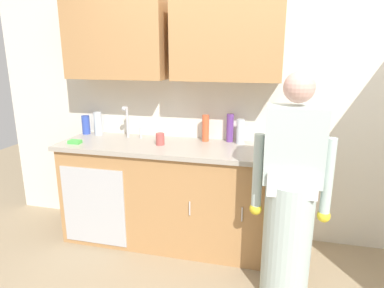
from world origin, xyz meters
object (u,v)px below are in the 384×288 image
object	(u,v)px
person_at_sink	(289,208)
bottle_dish_liquid	(240,132)
bottle_cleaner_spray	(86,125)
bottle_water_short	(206,128)
cup_by_sink	(160,139)
sponge	(75,142)
sink	(126,143)
bottle_soap	(98,124)
bottle_water_tall	(230,128)

from	to	relation	value
person_at_sink	bottle_dish_liquid	size ratio (longest dim) A/B	7.35
bottle_cleaner_spray	bottle_water_short	xyz separation A→B (m)	(1.22, 0.01, 0.03)
person_at_sink	cup_by_sink	world-z (taller)	person_at_sink
bottle_dish_liquid	sponge	distance (m)	1.49
sink	bottle_cleaner_spray	xyz separation A→B (m)	(-0.51, 0.18, 0.11)
bottle_soap	bottle_dish_liquid	distance (m)	1.40
sink	bottle_soap	world-z (taller)	sink
bottle_dish_liquid	bottle_water_short	size ratio (longest dim) A/B	0.91
sponge	bottle_water_tall	bearing A→B (deg)	16.97
bottle_cleaner_spray	sponge	world-z (taller)	bottle_cleaner_spray
sink	person_at_sink	xyz separation A→B (m)	(1.46, -0.53, -0.23)
bottle_dish_liquid	cup_by_sink	distance (m)	0.72
bottle_dish_liquid	cup_by_sink	xyz separation A→B (m)	(-0.68, -0.22, -0.06)
bottle_water_tall	person_at_sink	bearing A→B (deg)	-55.25
bottle_dish_liquid	bottle_water_short	xyz separation A→B (m)	(-0.32, 0.01, 0.01)
bottle_cleaner_spray	cup_by_sink	bearing A→B (deg)	-14.38
bottle_dish_liquid	sponge	world-z (taller)	bottle_dish_liquid
bottle_dish_liquid	cup_by_sink	size ratio (longest dim) A/B	2.10
cup_by_sink	bottle_cleaner_spray	bearing A→B (deg)	165.62
bottle_water_tall	sponge	world-z (taller)	bottle_water_tall
bottle_soap	bottle_dish_liquid	bearing A→B (deg)	0.24
bottle_dish_liquid	sink	bearing A→B (deg)	-170.21
bottle_soap	bottle_cleaner_spray	xyz separation A→B (m)	(-0.14, 0.01, -0.02)
bottle_cleaner_spray	cup_by_sink	world-z (taller)	bottle_cleaner_spray
cup_by_sink	bottle_water_short	bearing A→B (deg)	31.94
sponge	cup_by_sink	bearing A→B (deg)	10.46
sponge	sink	bearing A→B (deg)	23.45
sink	cup_by_sink	world-z (taller)	sink
person_at_sink	bottle_dish_liquid	xyz separation A→B (m)	(-0.43, 0.71, 0.36)
bottle_soap	bottle_cleaner_spray	world-z (taller)	bottle_soap
bottle_dish_liquid	bottle_water_tall	distance (m)	0.12
bottle_water_short	person_at_sink	bearing A→B (deg)	-43.96
bottle_dish_liquid	bottle_cleaner_spray	xyz separation A→B (m)	(-1.54, 0.01, -0.02)
bottle_soap	bottle_water_short	world-z (taller)	bottle_water_short
bottle_soap	cup_by_sink	size ratio (longest dim) A/B	2.18
bottle_cleaner_spray	sponge	bearing A→B (deg)	-74.83
person_at_sink	bottle_water_short	bearing A→B (deg)	136.04
bottle_soap	bottle_cleaner_spray	size ratio (longest dim) A/B	1.23
bottle_water_tall	bottle_dish_liquid	bearing A→B (deg)	-27.86
bottle_water_tall	bottle_cleaner_spray	world-z (taller)	bottle_water_tall
bottle_water_short	sponge	distance (m)	1.19
cup_by_sink	bottle_water_tall	bearing A→B (deg)	24.86
bottle_dish_liquid	bottle_water_short	world-z (taller)	bottle_water_short
sink	bottle_water_tall	size ratio (longest dim) A/B	1.96
bottle_water_short	cup_by_sink	world-z (taller)	bottle_water_short
bottle_dish_liquid	bottle_water_tall	xyz separation A→B (m)	(-0.10, 0.05, 0.02)
cup_by_sink	sponge	size ratio (longest dim) A/B	0.95
sink	bottle_soap	xyz separation A→B (m)	(-0.37, 0.17, 0.13)
person_at_sink	bottle_dish_liquid	bearing A→B (deg)	121.13
sink	bottle_cleaner_spray	size ratio (longest dim) A/B	2.70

